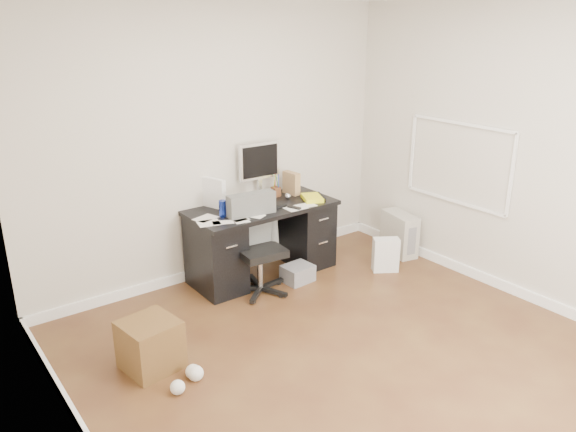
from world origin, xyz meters
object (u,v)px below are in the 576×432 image
(wicker_basket, at_px, (150,345))
(keyboard, at_px, (265,207))
(office_chair, at_px, (260,246))
(pc_tower, at_px, (399,234))
(lcd_monitor, at_px, (259,170))
(desk, at_px, (262,238))

(wicker_basket, bearing_deg, keyboard, 25.92)
(office_chair, xyz_separation_m, pc_tower, (1.79, -0.15, -0.25))
(keyboard, bearing_deg, lcd_monitor, 66.22)
(desk, height_order, office_chair, office_chair)
(lcd_monitor, height_order, keyboard, lcd_monitor)
(desk, xyz_separation_m, keyboard, (-0.02, -0.09, 0.36))
(pc_tower, distance_m, wicker_basket, 3.19)
(desk, bearing_deg, pc_tower, -16.76)
(keyboard, bearing_deg, wicker_basket, -152.11)
(desk, relative_size, lcd_monitor, 2.54)
(lcd_monitor, xyz_separation_m, wicker_basket, (-1.76, -1.12, -0.85))
(lcd_monitor, xyz_separation_m, keyboard, (-0.17, -0.34, -0.28))
(pc_tower, bearing_deg, office_chair, -172.22)
(desk, relative_size, keyboard, 3.55)
(desk, relative_size, pc_tower, 3.18)
(desk, xyz_separation_m, pc_tower, (1.55, -0.47, -0.16))
(keyboard, xyz_separation_m, pc_tower, (1.57, -0.38, -0.53))
(pc_tower, bearing_deg, keyboard, 179.01)
(desk, height_order, pc_tower, desk)
(lcd_monitor, bearing_deg, desk, -117.64)
(pc_tower, relative_size, wicker_basket, 1.21)
(lcd_monitor, xyz_separation_m, pc_tower, (1.40, -0.72, -0.81))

